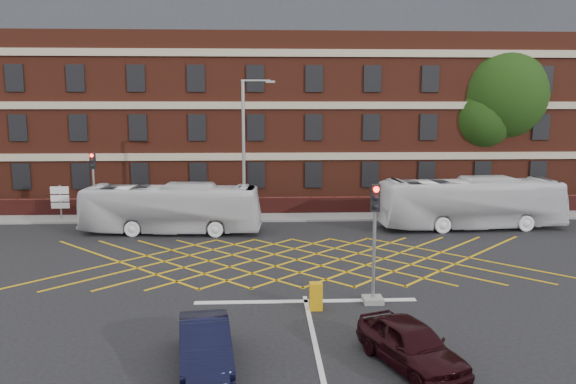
{
  "coord_description": "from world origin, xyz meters",
  "views": [
    {
      "loc": [
        -1.5,
        -22.8,
        6.97
      ],
      "look_at": [
        -0.42,
        1.5,
        3.22
      ],
      "focal_mm": 35.0,
      "sensor_mm": 36.0,
      "label": 1
    }
  ],
  "objects_px": {
    "direction_signs": "(60,199)",
    "utility_cabinet": "(316,296)",
    "car_navy": "(205,344)",
    "traffic_light_far": "(94,195)",
    "deciduous_tree": "(496,102)",
    "bus_right": "(471,203)",
    "traffic_light_near": "(374,255)",
    "street_lamp": "(245,180)",
    "car_maroon": "(411,344)",
    "bus_left": "(171,208)"
  },
  "relations": [
    {
      "from": "car_maroon",
      "to": "street_lamp",
      "type": "distance_m",
      "value": 17.94
    },
    {
      "from": "direction_signs",
      "to": "utility_cabinet",
      "type": "bearing_deg",
      "value": -48.06
    },
    {
      "from": "deciduous_tree",
      "to": "direction_signs",
      "type": "xyz_separation_m",
      "value": [
        -29.43,
        -6.55,
        -5.84
      ]
    },
    {
      "from": "direction_signs",
      "to": "deciduous_tree",
      "type": "bearing_deg",
      "value": 12.55
    },
    {
      "from": "bus_left",
      "to": "utility_cabinet",
      "type": "height_order",
      "value": "bus_left"
    },
    {
      "from": "utility_cabinet",
      "to": "traffic_light_near",
      "type": "bearing_deg",
      "value": 15.79
    },
    {
      "from": "bus_left",
      "to": "traffic_light_near",
      "type": "distance_m",
      "value": 14.66
    },
    {
      "from": "bus_right",
      "to": "utility_cabinet",
      "type": "xyz_separation_m",
      "value": [
        -10.05,
        -12.58,
        -0.99
      ]
    },
    {
      "from": "traffic_light_far",
      "to": "utility_cabinet",
      "type": "height_order",
      "value": "traffic_light_far"
    },
    {
      "from": "direction_signs",
      "to": "car_maroon",
      "type": "bearing_deg",
      "value": -51.01
    },
    {
      "from": "bus_right",
      "to": "car_maroon",
      "type": "height_order",
      "value": "bus_right"
    },
    {
      "from": "bus_left",
      "to": "bus_right",
      "type": "xyz_separation_m",
      "value": [
        16.93,
        0.4,
        0.1
      ]
    },
    {
      "from": "traffic_light_far",
      "to": "street_lamp",
      "type": "relative_size",
      "value": 0.51
    },
    {
      "from": "car_navy",
      "to": "traffic_light_far",
      "type": "xyz_separation_m",
      "value": [
        -8.35,
        18.7,
        1.13
      ]
    },
    {
      "from": "car_maroon",
      "to": "utility_cabinet",
      "type": "xyz_separation_m",
      "value": [
        -2.15,
        4.39,
        -0.16
      ]
    },
    {
      "from": "bus_right",
      "to": "deciduous_tree",
      "type": "xyz_separation_m",
      "value": [
        5.2,
        9.75,
        5.75
      ]
    },
    {
      "from": "car_navy",
      "to": "bus_left",
      "type": "bearing_deg",
      "value": 93.89
    },
    {
      "from": "bus_right",
      "to": "car_navy",
      "type": "distance_m",
      "value": 21.48
    },
    {
      "from": "car_maroon",
      "to": "traffic_light_near",
      "type": "relative_size",
      "value": 0.88
    },
    {
      "from": "car_navy",
      "to": "traffic_light_near",
      "type": "distance_m",
      "value": 7.34
    },
    {
      "from": "bus_left",
      "to": "utility_cabinet",
      "type": "relative_size",
      "value": 10.28
    },
    {
      "from": "bus_left",
      "to": "traffic_light_far",
      "type": "distance_m",
      "value": 5.42
    },
    {
      "from": "bus_left",
      "to": "direction_signs",
      "type": "height_order",
      "value": "bus_left"
    },
    {
      "from": "car_maroon",
      "to": "direction_signs",
      "type": "height_order",
      "value": "direction_signs"
    },
    {
      "from": "direction_signs",
      "to": "traffic_light_far",
      "type": "bearing_deg",
      "value": -26.63
    },
    {
      "from": "deciduous_tree",
      "to": "traffic_light_near",
      "type": "xyz_separation_m",
      "value": [
        -13.15,
        -21.74,
        -5.46
      ]
    },
    {
      "from": "bus_right",
      "to": "direction_signs",
      "type": "distance_m",
      "value": 24.44
    },
    {
      "from": "bus_right",
      "to": "deciduous_tree",
      "type": "height_order",
      "value": "deciduous_tree"
    },
    {
      "from": "traffic_light_near",
      "to": "car_maroon",
      "type": "bearing_deg",
      "value": -89.49
    },
    {
      "from": "bus_left",
      "to": "direction_signs",
      "type": "bearing_deg",
      "value": 68.08
    },
    {
      "from": "traffic_light_near",
      "to": "direction_signs",
      "type": "height_order",
      "value": "traffic_light_near"
    },
    {
      "from": "deciduous_tree",
      "to": "utility_cabinet",
      "type": "bearing_deg",
      "value": -124.34
    },
    {
      "from": "car_maroon",
      "to": "direction_signs",
      "type": "xyz_separation_m",
      "value": [
        -16.33,
        20.17,
        0.74
      ]
    },
    {
      "from": "traffic_light_near",
      "to": "direction_signs",
      "type": "relative_size",
      "value": 1.94
    },
    {
      "from": "bus_right",
      "to": "car_maroon",
      "type": "xyz_separation_m",
      "value": [
        -7.9,
        -16.97,
        -0.83
      ]
    },
    {
      "from": "bus_left",
      "to": "car_maroon",
      "type": "xyz_separation_m",
      "value": [
        9.02,
        -16.57,
        -0.73
      ]
    },
    {
      "from": "street_lamp",
      "to": "car_maroon",
      "type": "bearing_deg",
      "value": -73.85
    },
    {
      "from": "direction_signs",
      "to": "car_navy",
      "type": "bearing_deg",
      "value": -61.56
    },
    {
      "from": "street_lamp",
      "to": "utility_cabinet",
      "type": "distance_m",
      "value": 13.23
    },
    {
      "from": "car_navy",
      "to": "car_maroon",
      "type": "xyz_separation_m",
      "value": [
        5.53,
        -0.24,
        0.01
      ]
    },
    {
      "from": "car_navy",
      "to": "traffic_light_far",
      "type": "height_order",
      "value": "traffic_light_far"
    },
    {
      "from": "direction_signs",
      "to": "utility_cabinet",
      "type": "height_order",
      "value": "direction_signs"
    },
    {
      "from": "bus_right",
      "to": "traffic_light_near",
      "type": "xyz_separation_m",
      "value": [
        -7.95,
        -11.99,
        0.29
      ]
    },
    {
      "from": "deciduous_tree",
      "to": "bus_right",
      "type": "bearing_deg",
      "value": -118.08
    },
    {
      "from": "bus_left",
      "to": "street_lamp",
      "type": "relative_size",
      "value": 1.17
    },
    {
      "from": "deciduous_tree",
      "to": "utility_cabinet",
      "type": "distance_m",
      "value": 27.87
    },
    {
      "from": "traffic_light_far",
      "to": "bus_right",
      "type": "bearing_deg",
      "value": -5.17
    },
    {
      "from": "car_navy",
      "to": "direction_signs",
      "type": "height_order",
      "value": "direction_signs"
    },
    {
      "from": "car_maroon",
      "to": "deciduous_tree",
      "type": "xyz_separation_m",
      "value": [
        13.1,
        26.72,
        6.58
      ]
    },
    {
      "from": "street_lamp",
      "to": "bus_left",
      "type": "bearing_deg",
      "value": -172.64
    }
  ]
}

